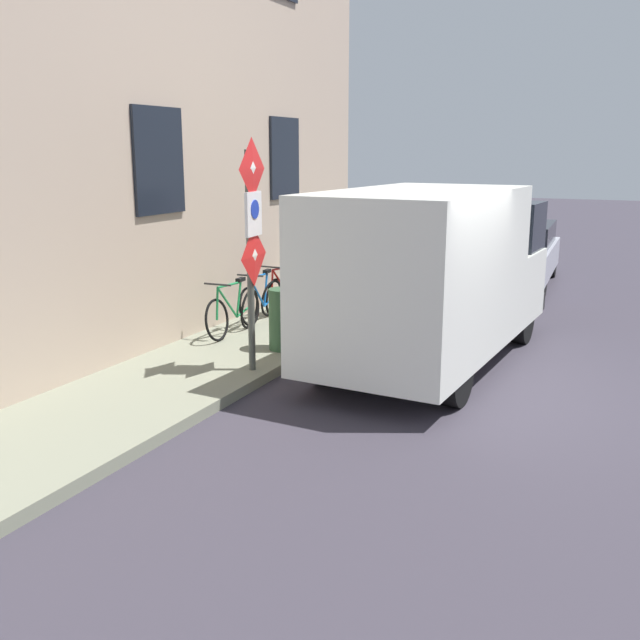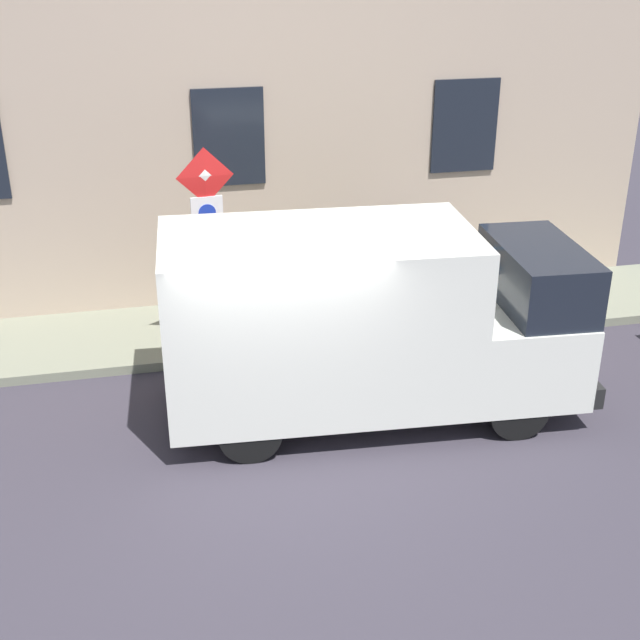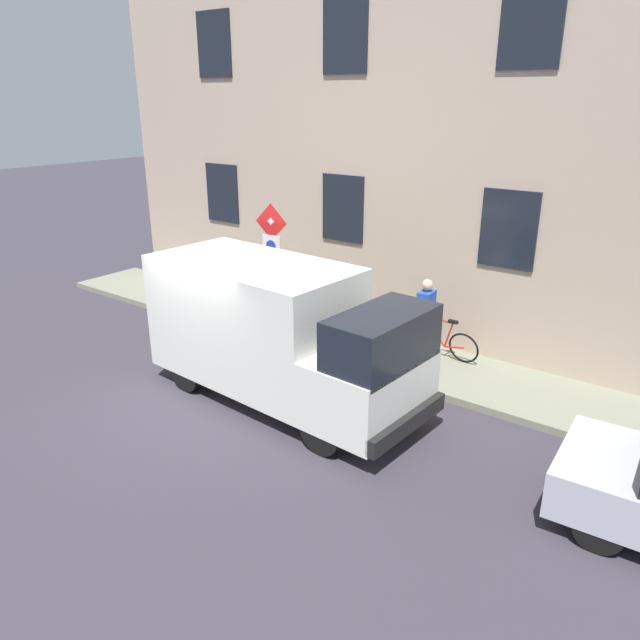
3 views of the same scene
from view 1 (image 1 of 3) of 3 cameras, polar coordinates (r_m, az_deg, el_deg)
The scene contains 11 objects.
ground_plane at distance 9.36m, azimuth 9.75°, elevation -5.68°, with size 80.00×80.00×0.00m, color #38333D.
sidewalk_slab at distance 10.61m, azimuth -7.48°, elevation -2.93°, with size 2.06×15.98×0.14m, color gray.
building_facade at distance 11.10m, azimuth -14.64°, elevation 20.38°, with size 0.75×13.98×8.92m.
sign_post_stacked at distance 9.35m, azimuth -5.31°, elevation 6.96°, with size 0.17×0.56×2.90m.
delivery_van at distance 10.31m, azimuth 8.97°, elevation 3.76°, with size 2.32×5.44×2.50m.
parked_hatchback at distance 17.21m, azimuth 15.01°, elevation 5.21°, with size 1.97×4.09×1.38m.
bicycle_red at distance 13.14m, azimuth -2.66°, elevation 2.30°, with size 0.46×1.71×0.89m.
bicycle_blue at distance 12.36m, azimuth -4.61°, elevation 1.57°, with size 0.46×1.71×0.89m.
bicycle_green at distance 11.60m, azimuth -6.83°, elevation 0.74°, with size 0.46×1.71×0.89m.
pedestrian at distance 12.71m, azimuth -1.74°, elevation 4.49°, with size 0.42×0.29×1.72m.
litter_bin at distance 10.60m, azimuth -2.87°, elevation 0.06°, with size 0.44×0.44×0.90m, color #2D5133.
Camera 1 is at (-2.26, 8.57, 3.00)m, focal length 40.61 mm.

